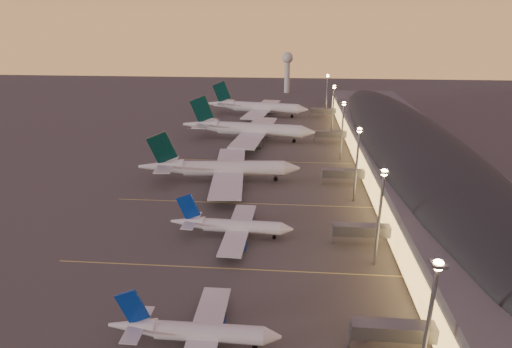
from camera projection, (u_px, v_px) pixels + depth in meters
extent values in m
plane|color=#43403D|center=(234.00, 258.00, 111.96)|extent=(700.00, 700.00, 0.00)
cylinder|color=silver|center=(209.00, 333.00, 81.09)|extent=(20.72, 3.64, 3.52)
cone|color=silver|center=(273.00, 337.00, 80.11)|extent=(3.36, 3.54, 3.52)
cone|color=silver|center=(132.00, 326.00, 82.16)|extent=(9.37, 3.58, 3.52)
cube|color=silver|center=(204.00, 335.00, 81.38)|extent=(6.17, 29.71, 0.39)
cylinder|color=navy|center=(214.00, 318.00, 87.84)|extent=(4.69, 2.67, 2.64)
cube|color=navy|center=(132.00, 307.00, 80.53)|extent=(6.46, 0.56, 7.64)
cube|color=silver|center=(138.00, 324.00, 81.88)|extent=(3.40, 10.70, 0.25)
cylinder|color=black|center=(255.00, 346.00, 81.23)|extent=(0.28, 0.28, 1.39)
cylinder|color=black|center=(255.00, 347.00, 81.30)|extent=(0.99, 0.62, 0.99)
cylinder|color=black|center=(204.00, 334.00, 84.38)|extent=(0.28, 0.28, 1.39)
cylinder|color=black|center=(204.00, 334.00, 84.45)|extent=(0.99, 0.62, 0.99)
cylinder|color=silver|center=(242.00, 226.00, 121.58)|extent=(22.07, 4.59, 3.74)
cone|color=silver|center=(287.00, 229.00, 120.15)|extent=(3.68, 3.87, 3.74)
cone|color=silver|center=(188.00, 222.00, 123.22)|extent=(10.05, 4.12, 3.74)
cube|color=silver|center=(239.00, 228.00, 121.93)|extent=(7.60, 31.69, 0.41)
cylinder|color=navy|center=(245.00, 222.00, 128.73)|extent=(5.06, 2.99, 2.80)
cylinder|color=navy|center=(237.00, 244.00, 115.84)|extent=(5.06, 2.99, 2.80)
cube|color=navy|center=(188.00, 207.00, 121.48)|extent=(6.86, 0.83, 8.11)
cube|color=silver|center=(192.00, 220.00, 122.89)|extent=(3.98, 11.46, 0.26)
cylinder|color=black|center=(274.00, 236.00, 121.45)|extent=(0.31, 0.31, 1.47)
cylinder|color=black|center=(274.00, 237.00, 121.52)|extent=(1.07, 0.69, 1.05)
cylinder|color=black|center=(238.00, 230.00, 125.12)|extent=(0.31, 0.31, 1.47)
cylinder|color=black|center=(238.00, 231.00, 125.20)|extent=(1.07, 0.69, 1.05)
cylinder|color=black|center=(235.00, 239.00, 120.25)|extent=(0.31, 0.31, 1.47)
cylinder|color=black|center=(235.00, 239.00, 120.33)|extent=(1.07, 0.69, 1.05)
cylinder|color=silver|center=(234.00, 168.00, 162.64)|extent=(38.38, 8.96, 5.75)
cone|color=silver|center=(292.00, 168.00, 162.72)|extent=(6.60, 6.25, 5.75)
cone|color=silver|center=(161.00, 167.00, 162.30)|extent=(17.60, 7.19, 5.75)
cube|color=silver|center=(229.00, 171.00, 162.98)|extent=(15.72, 56.32, 0.63)
cylinder|color=#54575B|center=(234.00, 165.00, 175.13)|extent=(8.92, 5.03, 4.31)
cylinder|color=#54575B|center=(231.00, 187.00, 152.19)|extent=(8.92, 5.03, 4.31)
cube|color=#062B26|center=(162.00, 148.00, 159.72)|extent=(11.37, 1.82, 12.76)
cube|color=silver|center=(167.00, 164.00, 162.01)|extent=(7.81, 20.46, 0.40)
cylinder|color=black|center=(276.00, 178.00, 164.09)|extent=(0.50, 0.50, 2.30)
cylinder|color=black|center=(276.00, 179.00, 164.21)|extent=(1.69, 1.14, 1.61)
cylinder|color=black|center=(227.00, 174.00, 167.80)|extent=(0.50, 0.50, 2.30)
cylinder|color=black|center=(227.00, 175.00, 167.92)|extent=(1.69, 1.14, 1.61)
cylinder|color=black|center=(225.00, 182.00, 160.25)|extent=(0.50, 0.50, 2.30)
cylinder|color=black|center=(225.00, 183.00, 160.37)|extent=(1.69, 1.14, 1.61)
cylinder|color=silver|center=(259.00, 130.00, 215.60)|extent=(43.02, 11.77, 6.43)
cone|color=silver|center=(308.00, 132.00, 210.81)|extent=(7.62, 7.25, 6.43)
cone|color=silver|center=(201.00, 125.00, 221.32)|extent=(19.88, 8.82, 6.43)
cube|color=silver|center=(255.00, 132.00, 216.39)|extent=(20.13, 63.26, 0.71)
cylinder|color=#54575B|center=(263.00, 129.00, 229.44)|extent=(10.14, 6.00, 4.83)
cylinder|color=#54575B|center=(252.00, 143.00, 204.33)|extent=(10.14, 6.00, 4.83)
cube|color=#062B26|center=(202.00, 109.00, 218.25)|extent=(12.71, 2.57, 14.28)
cube|color=silver|center=(205.00, 123.00, 220.53)|extent=(9.64, 23.08, 0.45)
cylinder|color=black|center=(294.00, 140.00, 213.70)|extent=(0.58, 0.58, 2.57)
cylinder|color=black|center=(294.00, 141.00, 213.83)|extent=(1.93, 1.35, 1.80)
cylinder|color=black|center=(254.00, 136.00, 221.97)|extent=(0.58, 0.58, 2.57)
cylinder|color=black|center=(254.00, 136.00, 222.10)|extent=(1.93, 1.35, 1.80)
cylinder|color=black|center=(251.00, 140.00, 213.70)|extent=(0.58, 0.58, 2.57)
cylinder|color=black|center=(251.00, 141.00, 213.84)|extent=(1.93, 1.35, 1.80)
cylinder|color=silver|center=(265.00, 108.00, 268.77)|extent=(41.23, 12.95, 6.17)
cone|color=silver|center=(303.00, 109.00, 263.26)|extent=(7.52, 7.19, 6.17)
cone|color=silver|center=(221.00, 104.00, 275.39)|extent=(19.19, 9.18, 6.17)
cube|color=silver|center=(262.00, 109.00, 269.60)|extent=(21.72, 60.75, 0.68)
cylinder|color=#54575B|center=(269.00, 108.00, 281.93)|extent=(9.86, 6.11, 4.62)
cylinder|color=#54575B|center=(259.00, 117.00, 258.11)|extent=(9.86, 6.11, 4.62)
cube|color=#062B26|center=(222.00, 92.00, 272.41)|extent=(12.14, 2.96, 13.68)
cube|color=silver|center=(224.00, 103.00, 274.55)|extent=(10.10, 22.26, 0.43)
cylinder|color=black|center=(292.00, 116.00, 266.28)|extent=(0.57, 0.57, 2.47)
cylinder|color=black|center=(292.00, 116.00, 266.41)|extent=(1.88, 1.35, 1.73)
cylinder|color=black|center=(262.00, 113.00, 274.95)|extent=(0.57, 0.57, 2.47)
cylinder|color=black|center=(262.00, 113.00, 275.08)|extent=(1.88, 1.35, 1.73)
cylinder|color=black|center=(259.00, 115.00, 267.11)|extent=(0.57, 0.57, 2.47)
cylinder|color=black|center=(259.00, 116.00, 267.24)|extent=(1.88, 1.35, 1.73)
cube|color=#545358|center=(409.00, 157.00, 172.92)|extent=(40.00, 255.00, 12.00)
ellipsoid|color=black|center=(411.00, 143.00, 170.83)|extent=(39.00, 253.00, 10.92)
cube|color=#FFBD58|center=(358.00, 158.00, 174.80)|extent=(0.40, 244.80, 8.00)
cube|color=#54575B|center=(394.00, 330.00, 79.77)|extent=(16.00, 3.20, 3.00)
cylinder|color=slate|center=(350.00, 338.00, 81.18)|extent=(0.70, 0.70, 4.40)
cube|color=#54575B|center=(362.00, 230.00, 117.15)|extent=(16.00, 3.20, 3.00)
cylinder|color=slate|center=(332.00, 236.00, 118.56)|extent=(0.70, 0.70, 4.40)
cube|color=#54575B|center=(344.00, 173.00, 159.22)|extent=(16.00, 3.20, 3.00)
cylinder|color=slate|center=(322.00, 179.00, 160.62)|extent=(0.70, 0.70, 4.40)
cube|color=#54575B|center=(331.00, 134.00, 212.49)|extent=(16.00, 3.20, 3.00)
cylinder|color=slate|center=(315.00, 138.00, 213.90)|extent=(0.70, 0.70, 4.40)
cube|color=#54575B|center=(324.00, 111.00, 264.84)|extent=(16.00, 3.20, 3.00)
cylinder|color=slate|center=(310.00, 114.00, 266.25)|extent=(0.70, 0.70, 4.40)
cylinder|color=slate|center=(427.00, 333.00, 67.49)|extent=(0.70, 0.70, 25.00)
cube|color=slate|center=(438.00, 264.00, 63.08)|extent=(2.20, 2.20, 0.50)
sphere|color=#FCB864|center=(438.00, 265.00, 63.15)|extent=(1.80, 1.80, 1.80)
cylinder|color=slate|center=(379.00, 220.00, 104.88)|extent=(0.70, 0.70, 25.00)
cube|color=slate|center=(384.00, 172.00, 100.47)|extent=(2.20, 2.20, 0.50)
sphere|color=#FCB864|center=(384.00, 173.00, 100.54)|extent=(1.80, 1.80, 1.80)
cylinder|color=slate|center=(356.00, 167.00, 142.27)|extent=(0.70, 0.70, 25.00)
cube|color=slate|center=(360.00, 130.00, 137.86)|extent=(2.20, 2.20, 0.50)
sphere|color=#FCB864|center=(360.00, 130.00, 137.93)|extent=(1.80, 1.80, 1.80)
cylinder|color=slate|center=(342.00, 132.00, 184.33)|extent=(0.70, 0.70, 25.00)
cube|color=slate|center=(344.00, 103.00, 179.92)|extent=(2.20, 2.20, 0.50)
sphere|color=#FCB864|center=(344.00, 103.00, 179.99)|extent=(1.80, 1.80, 1.80)
cylinder|color=slate|center=(333.00, 111.00, 226.39)|extent=(0.70, 0.70, 25.00)
cube|color=slate|center=(334.00, 87.00, 221.98)|extent=(2.20, 2.20, 0.50)
sphere|color=#FCB864|center=(334.00, 87.00, 222.05)|extent=(1.80, 1.80, 1.80)
cylinder|color=slate|center=(327.00, 96.00, 268.45)|extent=(0.70, 0.70, 25.00)
cube|color=slate|center=(328.00, 75.00, 264.04)|extent=(2.20, 2.20, 0.50)
sphere|color=#FCB864|center=(328.00, 76.00, 264.11)|extent=(1.80, 1.80, 1.80)
cylinder|color=silver|center=(287.00, 77.00, 349.71)|extent=(4.40, 4.40, 26.00)
sphere|color=silver|center=(288.00, 58.00, 344.50)|extent=(9.00, 9.00, 9.00)
cube|color=#D8C659|center=(232.00, 269.00, 107.29)|extent=(90.00, 0.36, 0.00)
cube|color=#D8C659|center=(248.00, 203.00, 144.68)|extent=(90.00, 0.36, 0.00)
cube|color=#D8C659|center=(258.00, 161.00, 186.74)|extent=(90.00, 0.36, 0.00)
cube|color=#D8C659|center=(266.00, 130.00, 238.15)|extent=(90.00, 0.36, 0.00)
cube|color=yellow|center=(373.00, 334.00, 84.56)|extent=(2.66, 2.48, 1.04)
cube|color=#54575B|center=(366.00, 338.00, 83.77)|extent=(1.79, 1.77, 0.75)
cylinder|color=black|center=(373.00, 331.00, 85.65)|extent=(0.43, 0.38, 0.41)
cylinder|color=black|center=(378.00, 336.00, 84.52)|extent=(0.43, 0.38, 0.41)
cylinder|color=black|center=(367.00, 335.00, 84.81)|extent=(0.43, 0.38, 0.41)
cylinder|color=black|center=(372.00, 339.00, 83.69)|extent=(0.43, 0.38, 0.41)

